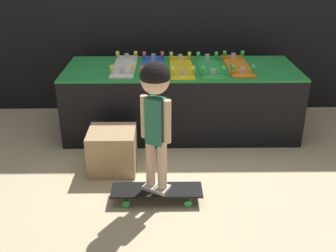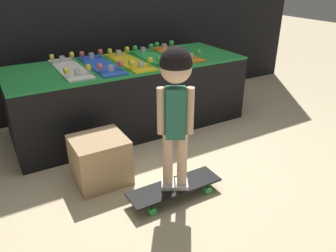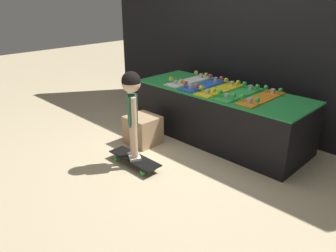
{
  "view_description": "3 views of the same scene",
  "coord_description": "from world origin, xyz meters",
  "px_view_note": "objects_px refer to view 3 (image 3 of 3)",
  "views": [
    {
      "loc": [
        -0.17,
        -3.08,
        1.68
      ],
      "look_at": [
        -0.13,
        -0.29,
        0.39
      ],
      "focal_mm": 42.0,
      "sensor_mm": 36.0,
      "label": 1
    },
    {
      "loc": [
        -1.17,
        -2.26,
        1.41
      ],
      "look_at": [
        -0.05,
        -0.33,
        0.34
      ],
      "focal_mm": 35.0,
      "sensor_mm": 36.0,
      "label": 2
    },
    {
      "loc": [
        2.22,
        -2.67,
        1.74
      ],
      "look_at": [
        -0.09,
        -0.33,
        0.38
      ],
      "focal_mm": 35.0,
      "sensor_mm": 36.0,
      "label": 3
    }
  ],
  "objects_px": {
    "skateboard_green_on_rack": "(239,93)",
    "storage_box": "(143,130)",
    "skateboard_orange_on_rack": "(262,98)",
    "skateboard_white_on_rack": "(189,80)",
    "skateboard_blue_on_rack": "(204,84)",
    "skateboard_on_floor": "(134,159)",
    "skateboard_yellow_on_rack": "(220,89)",
    "child": "(132,99)"
  },
  "relations": [
    {
      "from": "skateboard_green_on_rack",
      "to": "storage_box",
      "type": "distance_m",
      "value": 1.22
    },
    {
      "from": "skateboard_orange_on_rack",
      "to": "storage_box",
      "type": "relative_size",
      "value": 1.99
    },
    {
      "from": "skateboard_white_on_rack",
      "to": "skateboard_blue_on_rack",
      "type": "bearing_deg",
      "value": -4.93
    },
    {
      "from": "skateboard_orange_on_rack",
      "to": "skateboard_on_floor",
      "type": "height_order",
      "value": "skateboard_orange_on_rack"
    },
    {
      "from": "skateboard_yellow_on_rack",
      "to": "storage_box",
      "type": "height_order",
      "value": "skateboard_yellow_on_rack"
    },
    {
      "from": "skateboard_white_on_rack",
      "to": "child",
      "type": "relative_size",
      "value": 0.79
    },
    {
      "from": "child",
      "to": "storage_box",
      "type": "distance_m",
      "value": 0.81
    },
    {
      "from": "skateboard_blue_on_rack",
      "to": "storage_box",
      "type": "xyz_separation_m",
      "value": [
        -0.32,
        -0.76,
        -0.48
      ]
    },
    {
      "from": "skateboard_yellow_on_rack",
      "to": "child",
      "type": "relative_size",
      "value": 0.79
    },
    {
      "from": "skateboard_white_on_rack",
      "to": "skateboard_green_on_rack",
      "type": "relative_size",
      "value": 1.0
    },
    {
      "from": "storage_box",
      "to": "skateboard_orange_on_rack",
      "type": "bearing_deg",
      "value": 35.0
    },
    {
      "from": "skateboard_green_on_rack",
      "to": "skateboard_orange_on_rack",
      "type": "xyz_separation_m",
      "value": [
        0.26,
        0.04,
        0.0
      ]
    },
    {
      "from": "skateboard_blue_on_rack",
      "to": "skateboard_yellow_on_rack",
      "type": "bearing_deg",
      "value": -3.97
    },
    {
      "from": "skateboard_white_on_rack",
      "to": "skateboard_orange_on_rack",
      "type": "bearing_deg",
      "value": 0.01
    },
    {
      "from": "storage_box",
      "to": "skateboard_on_floor",
      "type": "bearing_deg",
      "value": -50.63
    },
    {
      "from": "skateboard_orange_on_rack",
      "to": "storage_box",
      "type": "xyz_separation_m",
      "value": [
        -1.11,
        -0.78,
        -0.48
      ]
    },
    {
      "from": "skateboard_orange_on_rack",
      "to": "child",
      "type": "height_order",
      "value": "child"
    },
    {
      "from": "skateboard_green_on_rack",
      "to": "skateboard_orange_on_rack",
      "type": "bearing_deg",
      "value": 8.29
    },
    {
      "from": "skateboard_blue_on_rack",
      "to": "skateboard_on_floor",
      "type": "distance_m",
      "value": 1.33
    },
    {
      "from": "skateboard_white_on_rack",
      "to": "skateboard_on_floor",
      "type": "bearing_deg",
      "value": -75.75
    },
    {
      "from": "skateboard_green_on_rack",
      "to": "child",
      "type": "xyz_separation_m",
      "value": [
        -0.49,
        -1.18,
        0.09
      ]
    },
    {
      "from": "skateboard_yellow_on_rack",
      "to": "skateboard_on_floor",
      "type": "bearing_deg",
      "value": -100.6
    },
    {
      "from": "skateboard_white_on_rack",
      "to": "storage_box",
      "type": "bearing_deg",
      "value": -93.82
    },
    {
      "from": "skateboard_yellow_on_rack",
      "to": "skateboard_green_on_rack",
      "type": "distance_m",
      "value": 0.26
    },
    {
      "from": "storage_box",
      "to": "skateboard_white_on_rack",
      "type": "bearing_deg",
      "value": 86.18
    },
    {
      "from": "skateboard_orange_on_rack",
      "to": "skateboard_on_floor",
      "type": "relative_size",
      "value": 1.14
    },
    {
      "from": "child",
      "to": "skateboard_yellow_on_rack",
      "type": "bearing_deg",
      "value": 108.38
    },
    {
      "from": "skateboard_green_on_rack",
      "to": "skateboard_on_floor",
      "type": "xyz_separation_m",
      "value": [
        -0.49,
        -1.18,
        -0.58
      ]
    },
    {
      "from": "skateboard_yellow_on_rack",
      "to": "child",
      "type": "bearing_deg",
      "value": -100.6
    },
    {
      "from": "skateboard_blue_on_rack",
      "to": "storage_box",
      "type": "relative_size",
      "value": 1.99
    },
    {
      "from": "skateboard_white_on_rack",
      "to": "skateboard_on_floor",
      "type": "relative_size",
      "value": 1.14
    },
    {
      "from": "skateboard_yellow_on_rack",
      "to": "storage_box",
      "type": "distance_m",
      "value": 1.06
    },
    {
      "from": "skateboard_white_on_rack",
      "to": "skateboard_yellow_on_rack",
      "type": "distance_m",
      "value": 0.53
    },
    {
      "from": "skateboard_blue_on_rack",
      "to": "storage_box",
      "type": "bearing_deg",
      "value": -112.76
    },
    {
      "from": "skateboard_white_on_rack",
      "to": "storage_box",
      "type": "height_order",
      "value": "skateboard_white_on_rack"
    },
    {
      "from": "skateboard_green_on_rack",
      "to": "skateboard_white_on_rack",
      "type": "bearing_deg",
      "value": 177.23
    },
    {
      "from": "skateboard_green_on_rack",
      "to": "skateboard_on_floor",
      "type": "relative_size",
      "value": 1.14
    },
    {
      "from": "skateboard_blue_on_rack",
      "to": "skateboard_yellow_on_rack",
      "type": "distance_m",
      "value": 0.27
    },
    {
      "from": "skateboard_orange_on_rack",
      "to": "skateboard_blue_on_rack",
      "type": "bearing_deg",
      "value": -178.34
    },
    {
      "from": "skateboard_on_floor",
      "to": "skateboard_white_on_rack",
      "type": "bearing_deg",
      "value": 104.25
    },
    {
      "from": "skateboard_orange_on_rack",
      "to": "child",
      "type": "relative_size",
      "value": 0.79
    },
    {
      "from": "child",
      "to": "storage_box",
      "type": "height_order",
      "value": "child"
    }
  ]
}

